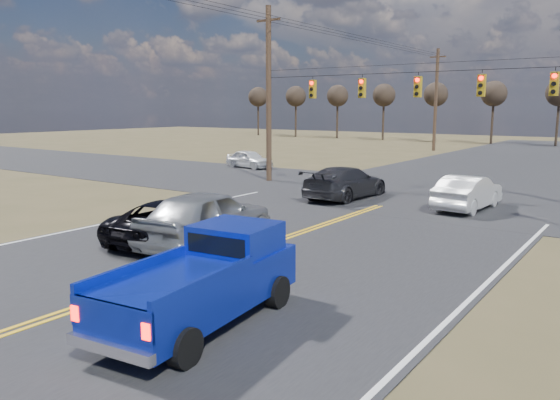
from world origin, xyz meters
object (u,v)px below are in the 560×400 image
Objects in this scene: silver_suv at (207,217)px; cross_car_west at (249,159)px; black_suv at (176,221)px; white_car_queue at (468,193)px; pickup_truck at (206,280)px; dgrey_car_queue at (345,182)px.

silver_suv is 22.24m from cross_car_west.
silver_suv is at bearing -172.84° from black_suv.
silver_suv reaches higher than cross_car_west.
silver_suv is at bearing 69.15° from white_car_queue.
white_car_queue is (0.60, 15.65, -0.16)m from pickup_truck.
silver_suv is 10.55m from dgrey_car_queue.
pickup_truck is 28.60m from cross_car_west.
pickup_truck is 6.40m from silver_suv.
pickup_truck reaches higher than black_suv.
pickup_truck is at bearing 110.63° from dgrey_car_queue.
cross_car_west is (-17.68, 7.29, -0.09)m from white_car_queue.
black_suv is (-1.09, -0.27, -0.21)m from silver_suv.
black_suv is at bearing 6.29° from silver_suv.
silver_suv is 1.06× the size of black_suv.
pickup_truck is at bearing 91.22° from white_car_queue.
dgrey_car_queue is at bearing 7.57° from white_car_queue.
white_car_queue is 1.18× the size of cross_car_west.
white_car_queue is (6.03, 11.21, 0.04)m from black_suv.
cross_car_west is at bearing 120.17° from pickup_truck.
silver_suv reaches higher than white_car_queue.
dgrey_car_queue is 14.26m from cross_car_west.
silver_suv is 1.15m from black_suv.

